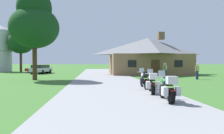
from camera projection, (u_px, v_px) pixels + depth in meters
ground_plane at (107, 81)px, 21.41m from camera, size 500.00×500.00×0.00m
asphalt_driveway at (108, 82)px, 19.42m from camera, size 6.40×80.00×0.06m
motorcycle_green_nearest_to_camera at (168, 89)px, 9.61m from camera, size 0.76×2.08×1.30m
motorcycle_yellow_second_in_row at (152, 83)px, 12.18m from camera, size 0.92×2.08×1.30m
motorcycle_white_farthest_in_row at (145, 80)px, 14.62m from camera, size 0.73×2.08×1.30m
stone_lodge at (148, 56)px, 33.37m from camera, size 11.68×8.85×6.29m
bystander_olive_shirt_near_lodge at (164, 70)px, 25.35m from camera, size 0.40×0.45×1.69m
bystander_white_shirt_beside_signpost at (165, 69)px, 28.03m from camera, size 0.25×0.55×1.69m
bystander_tan_shirt_by_tree at (197, 70)px, 23.17m from camera, size 0.52×0.34×1.67m
tree_left_near at (34, 22)px, 22.23m from camera, size 4.84×4.84×8.96m
tree_left_far at (21, 39)px, 41.44m from camera, size 4.82×4.82×9.19m
metal_silo_distant at (0, 48)px, 42.21m from camera, size 4.34×4.34×8.81m
parked_silver_suv_far_left at (41, 69)px, 35.02m from camera, size 2.71×4.87×1.40m
parked_red_sedan_far_left at (39, 69)px, 37.72m from camera, size 4.35×2.21×1.20m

